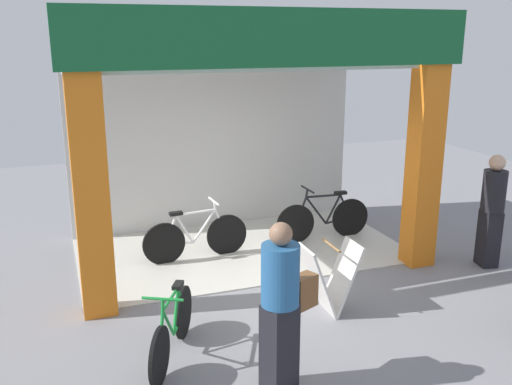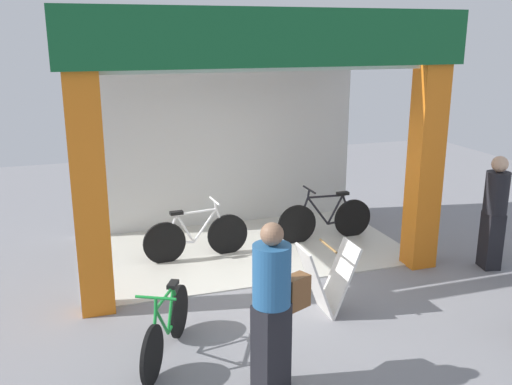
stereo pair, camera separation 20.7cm
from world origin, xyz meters
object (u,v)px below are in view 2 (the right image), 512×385
object	(u,v)px
bicycle_inside_1	(326,219)
sandwich_board_sign	(327,279)
pedestrian_3	(494,211)
bicycle_parked_0	(167,328)
bicycle_inside_0	(196,236)
pedestrian_1	(273,305)

from	to	relation	value
bicycle_inside_1	sandwich_board_sign	world-z (taller)	bicycle_inside_1
bicycle_inside_1	pedestrian_3	distance (m)	2.64
bicycle_inside_1	bicycle_parked_0	distance (m)	4.20
bicycle_inside_1	bicycle_parked_0	bearing A→B (deg)	-138.79
bicycle_inside_0	bicycle_parked_0	xyz separation A→B (m)	(-0.92, -2.64, -0.03)
bicycle_inside_0	pedestrian_3	bearing A→B (deg)	-22.90
bicycle_inside_1	pedestrian_3	world-z (taller)	pedestrian_3
sandwich_board_sign	pedestrian_1	size ratio (longest dim) A/B	0.53
bicycle_parked_0	pedestrian_1	xyz separation A→B (m)	(0.88, -0.90, 0.56)
bicycle_inside_0	bicycle_inside_1	size ratio (longest dim) A/B	0.98
sandwich_board_sign	pedestrian_1	bearing A→B (deg)	-132.52
bicycle_inside_1	sandwich_board_sign	size ratio (longest dim) A/B	1.86
bicycle_parked_0	sandwich_board_sign	bearing A→B (deg)	10.63
bicycle_parked_0	bicycle_inside_0	bearing A→B (deg)	70.86
bicycle_inside_0	sandwich_board_sign	size ratio (longest dim) A/B	1.83
bicycle_inside_0	pedestrian_3	xyz separation A→B (m)	(4.06, -1.72, 0.52)
pedestrian_1	pedestrian_3	world-z (taller)	pedestrian_1
bicycle_parked_0	bicycle_inside_1	bearing A→B (deg)	41.21
bicycle_inside_1	sandwich_board_sign	distance (m)	2.63
pedestrian_3	sandwich_board_sign	bearing A→B (deg)	-169.51
bicycle_parked_0	pedestrian_1	world-z (taller)	pedestrian_1
sandwich_board_sign	pedestrian_3	bearing A→B (deg)	10.49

